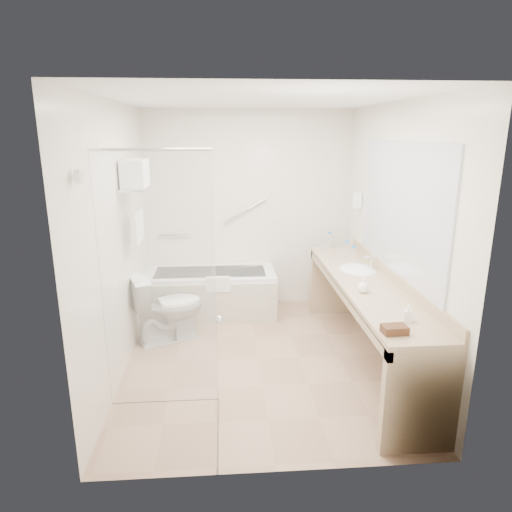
{
  "coord_description": "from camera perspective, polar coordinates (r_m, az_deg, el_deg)",
  "views": [
    {
      "loc": [
        -0.33,
        -4.18,
        2.23
      ],
      "look_at": [
        0.0,
        0.3,
        1.0
      ],
      "focal_mm": 32.0,
      "sensor_mm": 36.0,
      "label": 1
    }
  ],
  "objects": [
    {
      "name": "floor",
      "position": [
        4.75,
        0.27,
        -12.69
      ],
      "size": [
        3.2,
        3.2,
        0.0
      ],
      "primitive_type": "plane",
      "color": "#A38064",
      "rests_on": "ground"
    },
    {
      "name": "ceiling",
      "position": [
        4.2,
        0.32,
        19.0
      ],
      "size": [
        2.6,
        3.2,
        0.1
      ],
      "primitive_type": "cube",
      "color": "white",
      "rests_on": "wall_back"
    },
    {
      "name": "wall_back",
      "position": [
        5.87,
        -0.94,
        5.71
      ],
      "size": [
        2.6,
        0.1,
        2.5
      ],
      "primitive_type": "cube",
      "color": "silver",
      "rests_on": "ground"
    },
    {
      "name": "wall_front",
      "position": [
        2.78,
        2.89,
        -5.37
      ],
      "size": [
        2.6,
        0.1,
        2.5
      ],
      "primitive_type": "cube",
      "color": "silver",
      "rests_on": "ground"
    },
    {
      "name": "wall_left",
      "position": [
        4.4,
        -16.84,
        1.78
      ],
      "size": [
        0.1,
        3.2,
        2.5
      ],
      "primitive_type": "cube",
      "color": "silver",
      "rests_on": "ground"
    },
    {
      "name": "wall_right",
      "position": [
        4.59,
        16.7,
        2.34
      ],
      "size": [
        0.1,
        3.2,
        2.5
      ],
      "primitive_type": "cube",
      "color": "silver",
      "rests_on": "ground"
    },
    {
      "name": "bathtub",
      "position": [
        5.76,
        -5.67,
        -4.58
      ],
      "size": [
        1.6,
        0.73,
        0.59
      ],
      "color": "white",
      "rests_on": "floor"
    },
    {
      "name": "grab_bar_short",
      "position": [
        5.91,
        -10.14,
        2.58
      ],
      "size": [
        0.4,
        0.03,
        0.03
      ],
      "primitive_type": "cylinder",
      "rotation": [
        0.0,
        1.57,
        0.0
      ],
      "color": "silver",
      "rests_on": "wall_back"
    },
    {
      "name": "grab_bar_long",
      "position": [
        5.83,
        -1.41,
        5.64
      ],
      "size": [
        0.53,
        0.03,
        0.33
      ],
      "primitive_type": "cylinder",
      "rotation": [
        0.0,
        1.05,
        0.0
      ],
      "color": "silver",
      "rests_on": "wall_back"
    },
    {
      "name": "shower_enclosure",
      "position": [
        3.47,
        -8.97,
        -4.5
      ],
      "size": [
        0.96,
        0.91,
        2.11
      ],
      "color": "silver",
      "rests_on": "floor"
    },
    {
      "name": "towel_shelf",
      "position": [
        4.63,
        -14.82,
        8.91
      ],
      "size": [
        0.24,
        0.55,
        0.81
      ],
      "color": "silver",
      "rests_on": "wall_left"
    },
    {
      "name": "vanity_counter",
      "position": [
        4.54,
        13.5,
        -5.63
      ],
      "size": [
        0.55,
        2.7,
        0.95
      ],
      "color": "tan",
      "rests_on": "floor"
    },
    {
      "name": "sink",
      "position": [
        4.85,
        12.58,
        -1.96
      ],
      "size": [
        0.4,
        0.52,
        0.14
      ],
      "primitive_type": "ellipsoid",
      "color": "white",
      "rests_on": "vanity_counter"
    },
    {
      "name": "faucet",
      "position": [
        4.86,
        14.29,
        -0.68
      ],
      "size": [
        0.03,
        0.03,
        0.14
      ],
      "primitive_type": "cylinder",
      "color": "silver",
      "rests_on": "vanity_counter"
    },
    {
      "name": "mirror",
      "position": [
        4.4,
        17.56,
        5.7
      ],
      "size": [
        0.02,
        2.0,
        1.2
      ],
      "primitive_type": "cube",
      "color": "silver",
      "rests_on": "wall_right"
    },
    {
      "name": "hairdryer_unit",
      "position": [
        5.52,
        12.56,
        6.83
      ],
      "size": [
        0.08,
        0.1,
        0.18
      ],
      "primitive_type": "cube",
      "color": "white",
      "rests_on": "wall_right"
    },
    {
      "name": "toilet",
      "position": [
        5.09,
        -10.99,
        -6.32
      ],
      "size": [
        0.88,
        0.7,
        0.76
      ],
      "primitive_type": "imported",
      "rotation": [
        0.0,
        0.0,
        1.97
      ],
      "color": "white",
      "rests_on": "floor"
    },
    {
      "name": "amenity_basket",
      "position": [
        3.41,
        16.93,
        -8.77
      ],
      "size": [
        0.18,
        0.13,
        0.06
      ],
      "primitive_type": "cube",
      "rotation": [
        0.0,
        0.0,
        0.06
      ],
      "color": "#4F2B1C",
      "rests_on": "vanity_counter"
    },
    {
      "name": "soap_bottle_a",
      "position": [
        3.64,
        18.41,
        -7.33
      ],
      "size": [
        0.09,
        0.14,
        0.06
      ],
      "primitive_type": "imported",
      "rotation": [
        0.0,
        0.0,
        -0.3
      ],
      "color": "white",
      "rests_on": "vanity_counter"
    },
    {
      "name": "soap_bottle_b",
      "position": [
        4.15,
        13.26,
        -3.77
      ],
      "size": [
        0.11,
        0.14,
        0.1
      ],
      "primitive_type": "imported",
      "rotation": [
        0.0,
        0.0,
        0.03
      ],
      "color": "white",
      "rests_on": "vanity_counter"
    },
    {
      "name": "water_bottle_left",
      "position": [
        4.98,
        12.05,
        0.03
      ],
      "size": [
        0.06,
        0.06,
        0.21
      ],
      "rotation": [
        0.0,
        0.0,
        -0.08
      ],
      "color": "silver",
      "rests_on": "vanity_counter"
    },
    {
      "name": "water_bottle_mid",
      "position": [
        5.58,
        9.13,
        1.85
      ],
      "size": [
        0.07,
        0.07,
        0.22
      ],
      "rotation": [
        0.0,
        0.0,
        0.38
      ],
      "color": "silver",
      "rests_on": "vanity_counter"
    },
    {
      "name": "water_bottle_right",
      "position": [
        5.2,
        11.27,
        0.74
      ],
      "size": [
        0.07,
        0.07,
        0.21
      ],
      "rotation": [
        0.0,
        0.0,
        0.35
      ],
      "color": "silver",
      "rests_on": "vanity_counter"
    },
    {
      "name": "drinking_glass_near",
      "position": [
        5.22,
        10.37,
        0.26
      ],
      "size": [
        0.08,
        0.08,
        0.09
      ],
      "primitive_type": "cylinder",
      "rotation": [
        0.0,
        0.0,
        -0.19
      ],
      "color": "silver",
      "rests_on": "vanity_counter"
    },
    {
      "name": "drinking_glass_far",
      "position": [
        5.49,
        8.45,
        1.04
      ],
      "size": [
        0.07,
        0.07,
        0.08
      ],
      "primitive_type": "cylinder",
      "rotation": [
        0.0,
        0.0,
        -0.05
      ],
      "color": "silver",
      "rests_on": "vanity_counter"
    }
  ]
}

